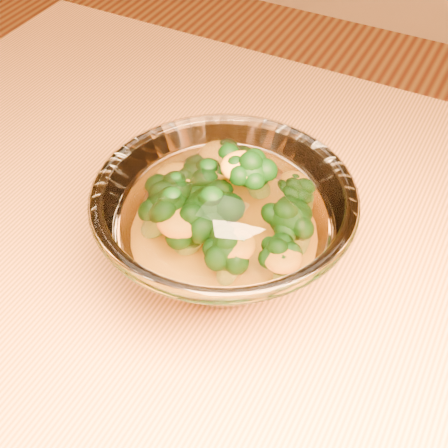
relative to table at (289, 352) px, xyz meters
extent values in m
cube|color=#D47D3F|center=(0.00, 0.00, 0.08)|extent=(1.20, 0.80, 0.04)
cylinder|color=brown|center=(-0.54, 0.34, -0.30)|extent=(0.06, 0.06, 0.71)
ellipsoid|color=white|center=(-0.08, 0.00, 0.11)|extent=(0.11, 0.11, 0.02)
torus|color=white|center=(-0.08, 0.00, 0.20)|extent=(0.24, 0.24, 0.01)
ellipsoid|color=orange|center=(-0.08, 0.00, 0.13)|extent=(0.13, 0.13, 0.04)
camera|label=1|loc=(0.11, -0.37, 0.58)|focal=50.00mm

